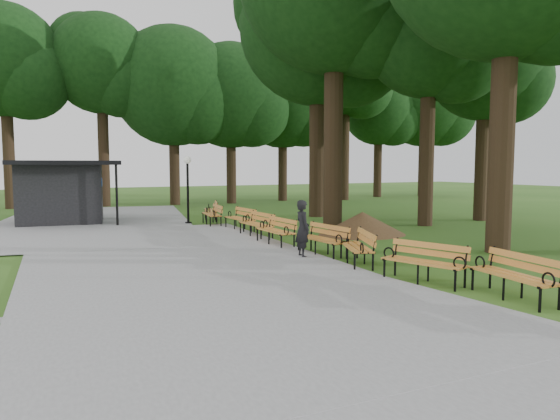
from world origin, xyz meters
name	(u,v)px	position (x,y,z in m)	size (l,w,h in m)	color
ground	(383,275)	(0.00, 0.00, 0.00)	(100.00, 100.00, 0.00)	#2E5B1A
path	(177,265)	(-4.00, 3.00, 0.03)	(12.00, 38.00, 0.06)	gray
person	(303,229)	(-0.61, 2.71, 0.79)	(0.57, 0.38, 1.57)	black
kiosk	(62,192)	(-6.04, 14.40, 1.35)	(4.31, 3.74, 2.70)	black
lamp_post	(188,175)	(-1.25, 11.66, 2.10)	(0.32, 0.32, 2.89)	black
dirt_mound	(362,223)	(3.51, 5.73, 0.41)	(2.76, 2.76, 0.83)	#47301C
bench_1	(513,276)	(0.85, -2.79, 0.44)	(1.90, 0.64, 0.88)	orange
bench_2	(423,263)	(0.26, -1.04, 0.44)	(1.90, 0.64, 0.88)	orange
bench_3	(356,247)	(0.15, 1.29, 0.44)	(1.90, 0.64, 0.88)	orange
bench_4	(322,240)	(0.03, 2.78, 0.44)	(1.90, 0.64, 0.88)	orange
bench_5	(275,231)	(-0.35, 4.99, 0.44)	(1.90, 0.64, 0.88)	orange
bench_6	(256,224)	(-0.17, 6.90, 0.44)	(1.90, 0.64, 0.88)	orange
bench_7	(240,219)	(0.00, 8.89, 0.44)	(1.90, 0.64, 0.88)	orange
bench_8	(212,215)	(-0.43, 10.99, 0.44)	(1.90, 0.64, 0.88)	orange
bench_9	(210,210)	(0.13, 12.84, 0.44)	(1.90, 0.64, 0.88)	orange
lawn_tree_1	(430,30)	(7.49, 6.86, 7.94)	(5.55, 5.55, 10.78)	black
lawn_tree_4	(318,27)	(5.33, 12.09, 9.07)	(7.53, 7.53, 12.89)	black
lawn_tree_5	(485,64)	(11.13, 7.31, 6.99)	(5.09, 5.09, 9.59)	black
tree_backdrop	(256,79)	(6.70, 22.67, 8.31)	(37.46, 9.70, 16.62)	black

